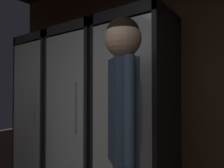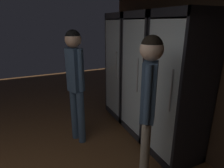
# 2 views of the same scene
# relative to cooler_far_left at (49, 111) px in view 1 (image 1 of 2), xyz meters

# --- Properties ---
(wall_back) EXTENTS (6.00, 0.06, 2.80)m
(wall_back) POSITION_rel_cooler_far_left_xyz_m (2.06, 0.30, 0.44)
(wall_back) COLOR #382619
(wall_back) RESTS_ON ground
(cooler_far_left) EXTENTS (0.67, 0.61, 1.98)m
(cooler_far_left) POSITION_rel_cooler_far_left_xyz_m (0.00, 0.00, 0.00)
(cooler_far_left) COLOR #2B2B30
(cooler_far_left) RESTS_ON ground
(cooler_left) EXTENTS (0.67, 0.61, 1.98)m
(cooler_left) POSITION_rel_cooler_far_left_xyz_m (0.71, -0.00, 0.00)
(cooler_left) COLOR #2B2B30
(cooler_left) RESTS_ON ground
(cooler_center) EXTENTS (0.67, 0.61, 1.98)m
(cooler_center) POSITION_rel_cooler_far_left_xyz_m (1.43, -0.00, 0.01)
(cooler_center) COLOR black
(cooler_center) RESTS_ON ground
(shopper_far) EXTENTS (0.25, 0.24, 1.72)m
(shopper_far) POSITION_rel_cooler_far_left_xyz_m (1.71, -0.71, 0.16)
(shopper_far) COLOR gray
(shopper_far) RESTS_ON ground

